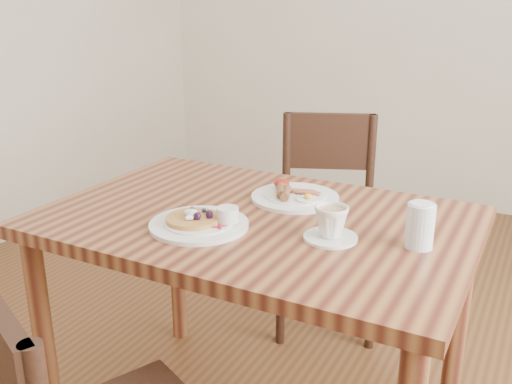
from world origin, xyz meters
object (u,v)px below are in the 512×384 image
teacup_saucer (331,224)px  pancake_plate (201,222)px  chair_far (327,211)px  breakfast_plate (294,196)px  water_glass (420,226)px  dining_table (256,247)px

teacup_saucer → pancake_plate: bearing=-165.8°
chair_far → teacup_saucer: (0.32, -0.83, 0.30)m
pancake_plate → breakfast_plate: bearing=68.1°
pancake_plate → water_glass: (0.55, 0.14, 0.04)m
breakfast_plate → water_glass: 0.46m
pancake_plate → chair_far: bearing=88.8°
dining_table → teacup_saucer: size_ratio=8.57×
chair_far → breakfast_plate: 0.66m
chair_far → teacup_saucer: 0.94m
dining_table → teacup_saucer: teacup_saucer is taller
pancake_plate → breakfast_plate: (0.13, 0.32, -0.00)m
water_glass → breakfast_plate: bearing=156.9°
breakfast_plate → teacup_saucer: 0.32m
chair_far → breakfast_plate: chair_far is taller
teacup_saucer → breakfast_plate: bearing=131.8°
chair_far → dining_table: bearing=72.7°
dining_table → teacup_saucer: 0.29m
pancake_plate → breakfast_plate: size_ratio=1.00×
breakfast_plate → teacup_saucer: teacup_saucer is taller
dining_table → teacup_saucer: (0.25, -0.06, 0.14)m
breakfast_plate → water_glass: (0.42, -0.18, 0.05)m
chair_far → pancake_plate: (-0.02, -0.92, 0.27)m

